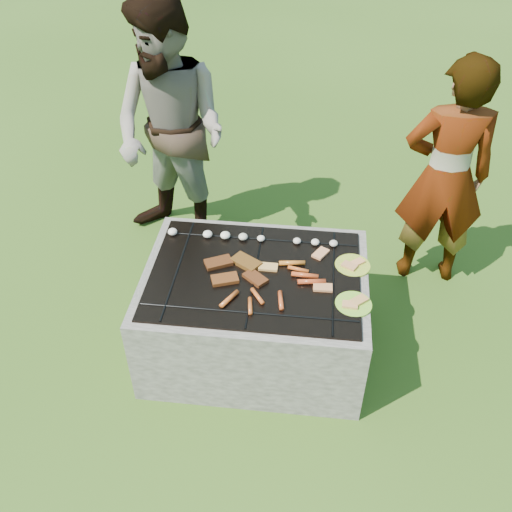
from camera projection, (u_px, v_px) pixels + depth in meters
The scene contains 10 objects.
lawn at pixel (255, 344), 3.67m from camera, with size 60.00×60.00×0.00m, color #284B12.
fire_pit at pixel (255, 314), 3.49m from camera, with size 1.30×1.00×0.62m.
mushrooms at pixel (246, 237), 3.51m from camera, with size 1.06×0.06×0.04m.
pork_slabs at pixel (236, 269), 3.29m from camera, with size 0.40×0.31×0.03m.
sausages at pixel (282, 284), 3.19m from camera, with size 0.57×0.47×0.03m.
bread_on_grate at pixel (303, 269), 3.30m from camera, with size 0.43×0.40×0.01m.
plate_far at pixel (353, 265), 3.34m from camera, with size 0.25×0.25×0.03m.
plate_near at pixel (354, 304), 3.09m from camera, with size 0.24×0.24×0.03m.
cook at pixel (445, 177), 3.70m from camera, with size 0.60×0.39×1.63m, color gray.
bystander at pixel (171, 133), 3.96m from camera, with size 0.89×0.69×1.83m, color gray.
Camera 1 is at (0.29, -2.45, 2.78)m, focal length 40.00 mm.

